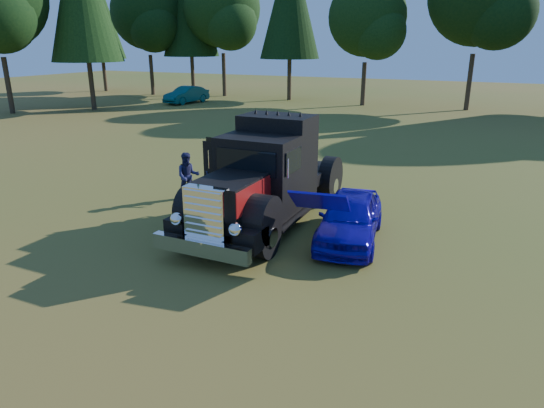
{
  "coord_description": "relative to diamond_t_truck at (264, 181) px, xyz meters",
  "views": [
    {
      "loc": [
        6.36,
        -10.4,
        4.98
      ],
      "look_at": [
        1.35,
        0.35,
        1.0
      ],
      "focal_mm": 32.0,
      "sensor_mm": 36.0,
      "label": 1
    }
  ],
  "objects": [
    {
      "name": "spectator_near",
      "position": [
        -2.01,
        0.37,
        -0.47
      ],
      "size": [
        0.51,
        0.66,
        1.62
      ],
      "primitive_type": "imported",
      "rotation": [
        0.0,
        0.0,
        1.8
      ],
      "color": "#1C2341",
      "rests_on": "ground"
    },
    {
      "name": "ground",
      "position": [
        -0.63,
        -1.38,
        -1.28
      ],
      "size": [
        120.0,
        120.0,
        0.0
      ],
      "primitive_type": "plane",
      "color": "#3D5D1B",
      "rests_on": "ground"
    },
    {
      "name": "hotrod_coupe",
      "position": [
        2.57,
        -0.21,
        -0.64
      ],
      "size": [
        2.04,
        4.19,
        1.89
      ],
      "color": "#0840BA",
      "rests_on": "ground"
    },
    {
      "name": "spectator_far",
      "position": [
        -3.28,
        1.01,
        -0.49
      ],
      "size": [
        0.97,
        0.94,
        1.57
      ],
      "primitive_type": "imported",
      "rotation": [
        0.0,
        0.0,
        0.68
      ],
      "color": "#1B2A40",
      "rests_on": "ground"
    },
    {
      "name": "diamond_t_truck",
      "position": [
        0.0,
        0.0,
        0.0
      ],
      "size": [
        3.38,
        7.16,
        3.0
      ],
      "color": "black",
      "rests_on": "ground"
    },
    {
      "name": "distant_teal_car",
      "position": [
        -18.56,
        23.13,
        -0.58
      ],
      "size": [
        2.12,
        4.44,
        1.4
      ],
      "primitive_type": "imported",
      "rotation": [
        0.0,
        0.0,
        -0.15
      ],
      "color": "#0A3C3E",
      "rests_on": "ground"
    }
  ]
}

